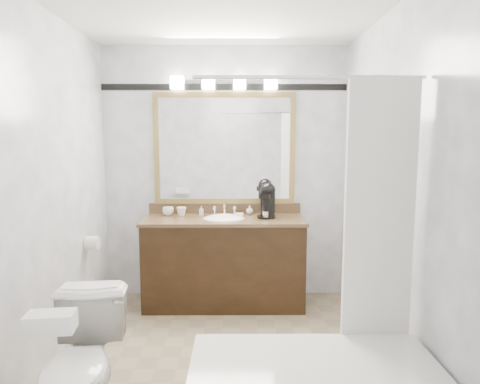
% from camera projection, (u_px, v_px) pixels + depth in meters
% --- Properties ---
extents(room, '(2.42, 2.62, 2.52)m').
position_uv_depth(room, '(219.00, 190.00, 3.00)').
color(room, gray).
rests_on(room, ground).
extents(vanity, '(1.53, 0.58, 0.97)m').
position_uv_depth(vanity, '(224.00, 260.00, 4.12)').
color(vanity, black).
rests_on(vanity, ground).
extents(mirror, '(1.40, 0.04, 1.10)m').
position_uv_depth(mirror, '(224.00, 149.00, 4.24)').
color(mirror, '#9D8647').
rests_on(mirror, room).
extents(vanity_light_bar, '(1.02, 0.14, 0.12)m').
position_uv_depth(vanity_light_bar, '(224.00, 83.00, 4.11)').
color(vanity_light_bar, silver).
rests_on(vanity_light_bar, room).
extents(accent_stripe, '(2.40, 0.01, 0.06)m').
position_uv_depth(accent_stripe, '(224.00, 87.00, 4.17)').
color(accent_stripe, black).
rests_on(accent_stripe, room).
extents(tp_roll, '(0.11, 0.12, 0.12)m').
position_uv_depth(tp_roll, '(92.00, 243.00, 3.73)').
color(tp_roll, white).
rests_on(tp_roll, room).
extents(toilet, '(0.48, 0.76, 0.74)m').
position_uv_depth(toilet, '(81.00, 368.00, 2.33)').
color(toilet, white).
rests_on(toilet, ground).
extents(tissue_box, '(0.23, 0.14, 0.09)m').
position_uv_depth(tissue_box, '(51.00, 322.00, 1.95)').
color(tissue_box, white).
rests_on(tissue_box, toilet).
extents(coffee_maker, '(0.18, 0.22, 0.33)m').
position_uv_depth(coffee_maker, '(268.00, 199.00, 4.10)').
color(coffee_maker, black).
rests_on(coffee_maker, vanity).
extents(cup_left, '(0.13, 0.13, 0.08)m').
position_uv_depth(cup_left, '(168.00, 211.00, 4.19)').
color(cup_left, white).
rests_on(cup_left, vanity).
extents(cup_right, '(0.10, 0.10, 0.09)m').
position_uv_depth(cup_right, '(181.00, 212.00, 4.16)').
color(cup_right, white).
rests_on(cup_right, vanity).
extents(soap_bottle_a, '(0.04, 0.04, 0.09)m').
position_uv_depth(soap_bottle_a, '(201.00, 211.00, 4.20)').
color(soap_bottle_a, white).
rests_on(soap_bottle_a, vanity).
extents(soap_bottle_b, '(0.09, 0.09, 0.09)m').
position_uv_depth(soap_bottle_b, '(250.00, 210.00, 4.24)').
color(soap_bottle_b, white).
rests_on(soap_bottle_b, vanity).
extents(soap_bar, '(0.09, 0.06, 0.03)m').
position_uv_depth(soap_bar, '(239.00, 214.00, 4.18)').
color(soap_bar, beige).
rests_on(soap_bar, vanity).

